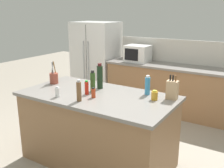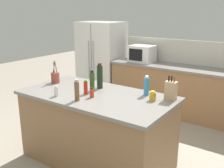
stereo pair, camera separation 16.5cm
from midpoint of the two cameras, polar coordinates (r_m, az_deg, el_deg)
name	(u,v)px [view 2 (the right image)]	position (r m, az deg, el deg)	size (l,w,h in m)	color
ground_plane	(97,160)	(3.68, -1.91, -16.26)	(14.00, 14.00, 0.00)	gray
back_counter_run	(180,91)	(5.17, 15.57, -1.45)	(2.79, 0.66, 0.94)	#936B47
wall_backsplash	(189,52)	(5.31, 17.28, 6.62)	(2.75, 0.03, 0.46)	beige
kitchen_island	(97,128)	(3.46, -1.98, -9.62)	(1.94, 1.01, 0.94)	#936B47
refrigerator	(101,60)	(5.99, -1.51, 5.23)	(0.96, 0.75, 1.70)	white
microwave	(142,54)	(5.35, 7.46, 6.55)	(0.47, 0.39, 0.33)	white
knife_block	(171,91)	(3.14, 14.18, -1.40)	(0.14, 0.11, 0.29)	tan
utensil_crock	(55,77)	(3.84, -11.05, 1.47)	(0.12, 0.12, 0.32)	brown
wine_bottle	(100,77)	(3.49, -1.33, 1.63)	(0.08, 0.08, 0.34)	black
hot_sauce_bottle	(86,87)	(3.28, -4.32, -0.76)	(0.05, 0.05, 0.18)	red
honey_jar	(153,96)	(3.09, 10.37, -2.61)	(0.08, 0.08, 0.12)	gold
olive_oil_bottle	(92,82)	(3.34, -2.95, 0.47)	(0.06, 0.06, 0.28)	#2D4C1E
salt_shaker	(56,91)	(3.24, -10.59, -1.58)	(0.05, 0.05, 0.13)	silver
pepper_grinder	(77,91)	(3.03, -6.12, -1.46)	(0.06, 0.06, 0.25)	brown
spice_jar_paprika	(92,93)	(3.15, -2.92, -1.90)	(0.05, 0.05, 0.12)	#B73D1E
dish_soap_bottle	(147,86)	(3.26, 8.97, -0.45)	(0.06, 0.06, 0.24)	#3384BC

